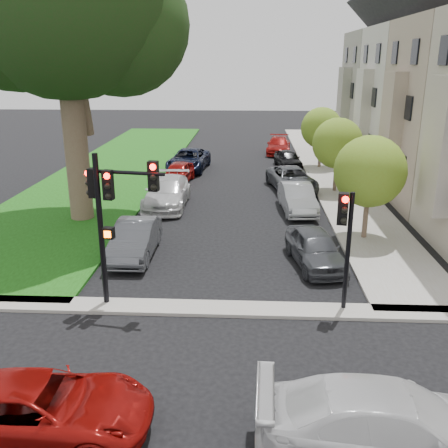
{
  "coord_description": "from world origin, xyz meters",
  "views": [
    {
      "loc": [
        0.9,
        -12.63,
        7.83
      ],
      "look_at": [
        0.0,
        5.0,
        2.0
      ],
      "focal_mm": 40.0,
      "sensor_mm": 36.0,
      "label": 1
    }
  ],
  "objects_px": {
    "traffic_signal_main": "(112,203)",
    "car_parked_1": "(297,198)",
    "small_tree_a": "(370,172)",
    "car_parked_6": "(167,192)",
    "car_parked_8": "(189,160)",
    "car_cross_far": "(392,426)",
    "car_parked_7": "(178,173)",
    "small_tree_c": "(321,128)",
    "car_parked_0": "(315,248)",
    "car_parked_2": "(292,179)",
    "car_parked_4": "(279,145)",
    "car_parked_5": "(135,239)",
    "traffic_signal_secondary": "(345,230)",
    "car_cross_near": "(39,408)",
    "small_tree_b": "(338,143)",
    "car_parked_3": "(288,159)"
  },
  "relations": [
    {
      "from": "small_tree_b",
      "to": "car_parked_4",
      "type": "bearing_deg",
      "value": 101.72
    },
    {
      "from": "small_tree_b",
      "to": "traffic_signal_secondary",
      "type": "distance_m",
      "value": 15.66
    },
    {
      "from": "car_cross_far",
      "to": "car_parked_7",
      "type": "distance_m",
      "value": 25.14
    },
    {
      "from": "car_parked_1",
      "to": "car_parked_6",
      "type": "distance_m",
      "value": 7.19
    },
    {
      "from": "traffic_signal_secondary",
      "to": "car_cross_near",
      "type": "distance_m",
      "value": 9.85
    },
    {
      "from": "car_parked_5",
      "to": "car_parked_0",
      "type": "bearing_deg",
      "value": -5.31
    },
    {
      "from": "car_parked_5",
      "to": "car_parked_1",
      "type": "bearing_deg",
      "value": 42.3
    },
    {
      "from": "traffic_signal_secondary",
      "to": "car_cross_far",
      "type": "xyz_separation_m",
      "value": [
        -0.04,
        -6.39,
        -1.99
      ]
    },
    {
      "from": "car_parked_4",
      "to": "car_parked_1",
      "type": "bearing_deg",
      "value": -85.28
    },
    {
      "from": "small_tree_a",
      "to": "car_cross_near",
      "type": "distance_m",
      "value": 16.47
    },
    {
      "from": "car_parked_5",
      "to": "small_tree_a",
      "type": "bearing_deg",
      "value": 13.79
    },
    {
      "from": "small_tree_a",
      "to": "car_parked_8",
      "type": "relative_size",
      "value": 0.85
    },
    {
      "from": "traffic_signal_main",
      "to": "car_parked_1",
      "type": "xyz_separation_m",
      "value": [
        6.92,
        11.16,
        -2.79
      ]
    },
    {
      "from": "small_tree_b",
      "to": "car_cross_near",
      "type": "distance_m",
      "value": 23.78
    },
    {
      "from": "car_parked_2",
      "to": "car_parked_7",
      "type": "xyz_separation_m",
      "value": [
        -7.39,
        1.63,
        -0.03
      ]
    },
    {
      "from": "car_parked_5",
      "to": "car_parked_7",
      "type": "relative_size",
      "value": 1.11
    },
    {
      "from": "small_tree_c",
      "to": "small_tree_a",
      "type": "bearing_deg",
      "value": -90.0
    },
    {
      "from": "traffic_signal_main",
      "to": "car_cross_near",
      "type": "distance_m",
      "value": 6.76
    },
    {
      "from": "small_tree_a",
      "to": "small_tree_c",
      "type": "height_order",
      "value": "small_tree_a"
    },
    {
      "from": "car_parked_2",
      "to": "car_parked_5",
      "type": "relative_size",
      "value": 1.15
    },
    {
      "from": "car_cross_far",
      "to": "car_parked_5",
      "type": "xyz_separation_m",
      "value": [
        -7.66,
        10.79,
        -0.06
      ]
    },
    {
      "from": "car_parked_0",
      "to": "car_parked_5",
      "type": "bearing_deg",
      "value": 165.16
    },
    {
      "from": "traffic_signal_secondary",
      "to": "car_cross_near",
      "type": "height_order",
      "value": "traffic_signal_secondary"
    },
    {
      "from": "car_parked_0",
      "to": "car_parked_6",
      "type": "xyz_separation_m",
      "value": [
        -7.21,
        8.08,
        0.08
      ]
    },
    {
      "from": "car_parked_1",
      "to": "car_parked_2",
      "type": "height_order",
      "value": "car_parked_1"
    },
    {
      "from": "car_cross_far",
      "to": "car_parked_7",
      "type": "height_order",
      "value": "car_cross_far"
    },
    {
      "from": "car_parked_1",
      "to": "car_parked_6",
      "type": "height_order",
      "value": "car_parked_6"
    },
    {
      "from": "car_parked_0",
      "to": "small_tree_a",
      "type": "bearing_deg",
      "value": 40.23
    },
    {
      "from": "small_tree_c",
      "to": "car_parked_8",
      "type": "bearing_deg",
      "value": -172.9
    },
    {
      "from": "small_tree_b",
      "to": "car_parked_1",
      "type": "relative_size",
      "value": 1.01
    },
    {
      "from": "car_parked_0",
      "to": "car_parked_2",
      "type": "relative_size",
      "value": 0.82
    },
    {
      "from": "small_tree_a",
      "to": "car_parked_8",
      "type": "distance_m",
      "value": 17.7
    },
    {
      "from": "car_parked_6",
      "to": "car_parked_7",
      "type": "height_order",
      "value": "car_parked_6"
    },
    {
      "from": "small_tree_a",
      "to": "car_parked_6",
      "type": "distance_m",
      "value": 11.24
    },
    {
      "from": "car_parked_4",
      "to": "car_parked_7",
      "type": "distance_m",
      "value": 13.4
    },
    {
      "from": "car_parked_1",
      "to": "car_parked_5",
      "type": "xyz_separation_m",
      "value": [
        -7.3,
        -6.8,
        -0.0
      ]
    },
    {
      "from": "traffic_signal_secondary",
      "to": "car_parked_4",
      "type": "bearing_deg",
      "value": 90.97
    },
    {
      "from": "small_tree_b",
      "to": "car_cross_near",
      "type": "relative_size",
      "value": 0.93
    },
    {
      "from": "car_parked_0",
      "to": "car_parked_6",
      "type": "distance_m",
      "value": 10.83
    },
    {
      "from": "car_cross_far",
      "to": "car_parked_4",
      "type": "bearing_deg",
      "value": 2.89
    },
    {
      "from": "car_parked_3",
      "to": "car_parked_4",
      "type": "distance_m",
      "value": 5.93
    },
    {
      "from": "small_tree_a",
      "to": "car_parked_3",
      "type": "bearing_deg",
      "value": 98.41
    },
    {
      "from": "small_tree_a",
      "to": "car_parked_2",
      "type": "xyz_separation_m",
      "value": [
        -2.62,
        8.95,
        -2.44
      ]
    },
    {
      "from": "traffic_signal_secondary",
      "to": "small_tree_c",
      "type": "bearing_deg",
      "value": 84.28
    },
    {
      "from": "car_parked_4",
      "to": "car_parked_8",
      "type": "bearing_deg",
      "value": -129.43
    },
    {
      "from": "car_parked_5",
      "to": "car_parked_7",
      "type": "bearing_deg",
      "value": 89.46
    },
    {
      "from": "traffic_signal_secondary",
      "to": "car_parked_6",
      "type": "height_order",
      "value": "traffic_signal_secondary"
    },
    {
      "from": "traffic_signal_secondary",
      "to": "car_parked_1",
      "type": "relative_size",
      "value": 0.89
    },
    {
      "from": "car_parked_3",
      "to": "car_parked_2",
      "type": "bearing_deg",
      "value": -102.38
    },
    {
      "from": "traffic_signal_main",
      "to": "car_parked_4",
      "type": "distance_m",
      "value": 29.71
    }
  ]
}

